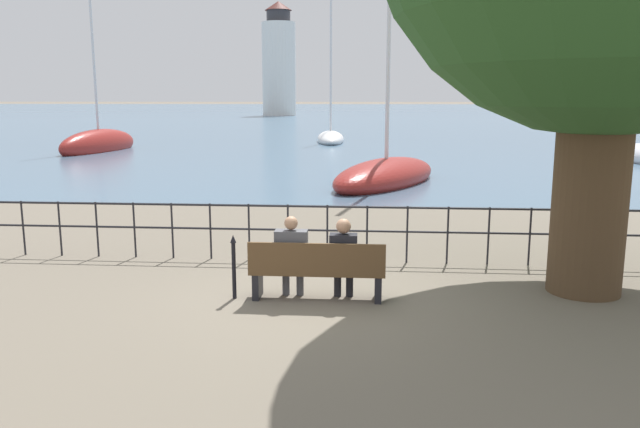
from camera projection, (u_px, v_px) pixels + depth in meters
ground_plane at (317, 299)px, 9.36m from camera, size 1000.00×1000.00×0.00m
harbor_water at (367, 109)px, 164.43m from camera, size 600.00×300.00×0.01m
park_bench at (317, 271)px, 9.21m from camera, size 2.01×0.45×0.90m
seated_person_left at (292, 253)px, 9.27m from camera, size 0.48×0.35×1.26m
seated_person_right at (343, 255)px, 9.22m from camera, size 0.40×0.35×1.23m
promenade_railing at (327, 224)px, 11.39m from camera, size 13.12×0.04×1.05m
closed_umbrella at (234, 263)px, 9.27m from camera, size 0.09×0.09×0.98m
sailboat_2 at (99, 144)px, 35.23m from camera, size 2.55×7.37×10.27m
sailboat_3 at (386, 175)px, 21.88m from camera, size 4.93×7.18×10.72m
sailboat_4 at (600, 131)px, 51.58m from camera, size 3.82×7.63×11.28m
sailboat_5 at (331, 138)px, 42.82m from camera, size 2.31×7.54×10.25m
harbor_lighthouse at (279, 63)px, 105.87m from camera, size 5.70×5.70×18.92m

